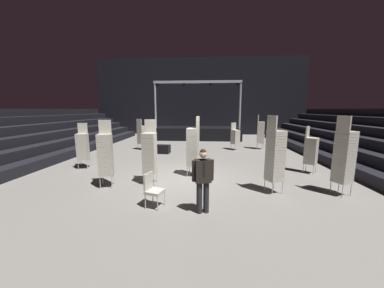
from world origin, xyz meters
TOP-DOWN VIEW (x-y plane):
  - ground_plane at (0.00, 0.00)m, footprint 22.00×30.00m
  - arena_end_wall at (0.00, 15.00)m, footprint 22.00×0.30m
  - bleacher_bank_left at (-8.75, 1.00)m, footprint 4.50×24.00m
  - stage_riser at (-0.00, 10.88)m, footprint 7.57×2.70m
  - man_with_tie at (0.76, -3.00)m, footprint 0.57×0.32m
  - chair_stack_front_left at (3.00, -1.47)m, footprint 0.58×0.58m
  - chair_stack_front_right at (0.30, 0.13)m, footprint 0.51×0.51m
  - chair_stack_mid_left at (-1.18, -0.89)m, footprint 0.45×0.45m
  - chair_stack_mid_right at (-3.48, 5.56)m, footprint 0.59×0.59m
  - chair_stack_mid_centre at (-4.75, 0.91)m, footprint 0.53×0.53m
  - chair_stack_rear_left at (-2.60, -1.31)m, footprint 0.53×0.53m
  - chair_stack_rear_right at (5.05, -1.50)m, footprint 0.58×0.58m
  - chair_stack_rear_centre at (5.17, 0.84)m, footprint 0.62×0.62m
  - chair_stack_aisle_left at (4.43, 6.31)m, footprint 0.51×0.51m
  - chair_stack_aisle_right at (2.71, 5.90)m, footprint 0.62×0.62m
  - equipment_road_case at (-1.87, 4.47)m, footprint 0.95×0.68m
  - loose_chair_near_man at (-0.62, -2.73)m, footprint 0.55×0.55m

SIDE VIEW (x-z plane):
  - ground_plane at x=0.00m, z-range -0.10..0.00m
  - equipment_road_case at x=-1.87m, z-range 0.00..0.50m
  - loose_chair_near_man at x=-0.62m, z-range 0.06..1.01m
  - stage_riser at x=0.00m, z-range -1.87..3.11m
  - chair_stack_aisle_right at x=2.71m, z-range 0.00..1.80m
  - man_with_tie at x=0.76m, z-range 0.11..1.79m
  - chair_stack_rear_centre at x=5.17m, z-range 0.00..1.97m
  - chair_stack_mid_right at x=-3.48m, z-range 0.00..2.05m
  - chair_stack_mid_centre at x=-4.75m, z-range 0.00..2.05m
  - chair_stack_mid_left at x=-1.18m, z-range 0.00..2.30m
  - chair_stack_rear_left at x=-2.60m, z-range 0.00..2.30m
  - chair_stack_aisle_left at x=4.43m, z-range 0.00..2.30m
  - chair_stack_front_right at x=0.30m, z-range 0.00..2.39m
  - chair_stack_front_left at x=3.00m, z-range 0.00..2.47m
  - chair_stack_rear_right at x=5.05m, z-range 0.00..2.47m
  - bleacher_bank_left at x=-8.75m, z-range 0.00..2.70m
  - arena_end_wall at x=0.00m, z-range 0.00..8.00m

